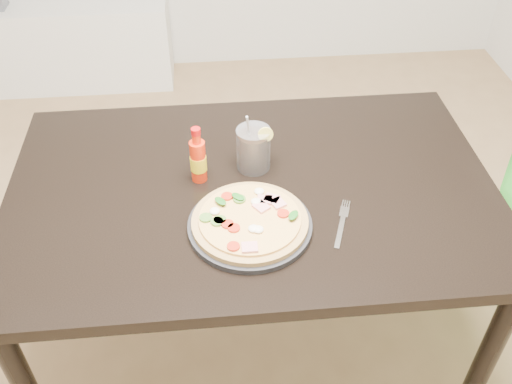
{
  "coord_description": "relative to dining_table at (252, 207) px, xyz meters",
  "views": [
    {
      "loc": [
        0.11,
        -1.14,
        1.81
      ],
      "look_at": [
        0.22,
        -0.02,
        0.83
      ],
      "focal_mm": 40.0,
      "sensor_mm": 36.0,
      "label": 1
    }
  ],
  "objects": [
    {
      "name": "hot_sauce_bottle",
      "position": [
        -0.15,
        0.04,
        0.15
      ],
      "size": [
        0.05,
        0.05,
        0.18
      ],
      "rotation": [
        0.0,
        0.0,
        -0.13
      ],
      "color": "red",
      "rests_on": "dining_table"
    },
    {
      "name": "cola_cup",
      "position": [
        0.01,
        0.09,
        0.15
      ],
      "size": [
        0.1,
        0.1,
        0.19
      ],
      "rotation": [
        0.0,
        0.0,
        -0.3
      ],
      "color": "black",
      "rests_on": "dining_table"
    },
    {
      "name": "fork",
      "position": [
        0.23,
        -0.18,
        0.09
      ],
      "size": [
        0.08,
        0.18,
        0.0
      ],
      "rotation": [
        0.0,
        0.0,
        -0.35
      ],
      "color": "silver",
      "rests_on": "dining_table"
    },
    {
      "name": "plate",
      "position": [
        -0.02,
        -0.17,
        0.09
      ],
      "size": [
        0.33,
        0.33,
        0.02
      ],
      "primitive_type": "cylinder",
      "color": "black",
      "rests_on": "dining_table"
    },
    {
      "name": "dining_table",
      "position": [
        0.0,
        0.0,
        0.0
      ],
      "size": [
        1.4,
        0.9,
        0.75
      ],
      "color": "black",
      "rests_on": "ground"
    },
    {
      "name": "pizza",
      "position": [
        -0.02,
        -0.17,
        0.11
      ],
      "size": [
        0.31,
        0.31,
        0.03
      ],
      "color": "tan",
      "rests_on": "plate"
    },
    {
      "name": "floor",
      "position": [
        -0.22,
        -0.1,
        -0.67
      ],
      "size": [
        4.5,
        4.5,
        0.0
      ],
      "primitive_type": "plane",
      "color": "#9E7A51",
      "rests_on": "ground"
    },
    {
      "name": "media_console",
      "position": [
        -1.02,
        1.97,
        -0.42
      ],
      "size": [
        1.4,
        0.34,
        0.5
      ],
      "primitive_type": "cube",
      "color": "white",
      "rests_on": "ground"
    }
  ]
}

